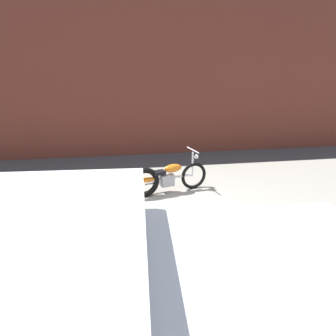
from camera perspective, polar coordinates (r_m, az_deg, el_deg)
The scene contains 4 objects.
ground_plane at distance 6.50m, azimuth 1.02°, elevation -9.87°, with size 80.00×80.00×0.00m, color #47474C.
sidewalk_slab at distance 8.05m, azimuth -1.10°, elevation -3.91°, with size 36.00×3.50×0.01m, color #9E998E.
brick_building_wall at distance 10.85m, azimuth -3.78°, elevation 17.80°, with size 36.00×0.50×5.84m, color brown.
motorcycle_orange at distance 7.71m, azimuth -0.74°, elevation -1.81°, with size 1.96×0.77×1.03m.
Camera 1 is at (-0.98, -5.60, 3.13)m, focal length 34.52 mm.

